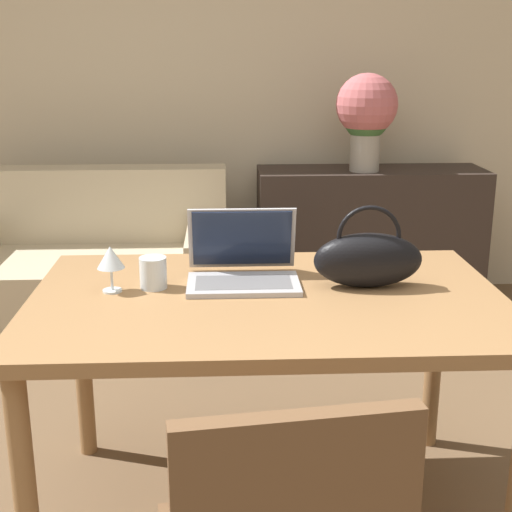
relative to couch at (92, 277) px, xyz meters
The scene contains 9 objects.
wall_back 1.44m from the couch, 41.85° to the left, with size 10.00×0.06×2.70m.
dining_table 1.85m from the couch, 63.23° to the right, with size 1.39×0.90×0.74m.
couch is the anchor object (origin of this frame).
sideboard 1.55m from the couch, 11.43° to the left, with size 1.26×0.40×0.79m.
laptop 1.73m from the couch, 63.12° to the right, with size 0.34×0.28×0.22m.
drinking_glass 1.68m from the couch, 72.76° to the right, with size 0.08×0.08×0.10m.
wine_glass 1.70m from the couch, 77.16° to the right, with size 0.08×0.08×0.14m.
handbag 1.99m from the couch, 54.21° to the right, with size 0.33×0.12×0.25m.
flower_vase 1.70m from the couch, ahead, with size 0.33×0.33×0.52m.
Camera 1 is at (-0.03, -1.33, 1.43)m, focal length 50.00 mm.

